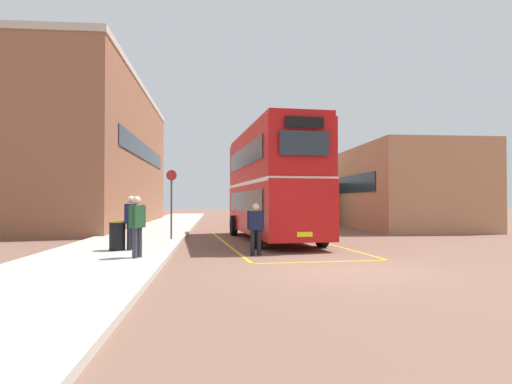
% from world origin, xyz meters
% --- Properties ---
extents(ground_plane, '(135.60, 135.60, 0.00)m').
position_xyz_m(ground_plane, '(0.00, 14.40, 0.00)').
color(ground_plane, brown).
extents(sidewalk_left, '(4.00, 57.60, 0.14)m').
position_xyz_m(sidewalk_left, '(-6.50, 16.80, 0.07)').
color(sidewalk_left, '#B2ADA3').
rests_on(sidewalk_left, ground).
extents(brick_building_left, '(6.23, 23.34, 9.70)m').
position_xyz_m(brick_building_left, '(-11.15, 21.24, 4.86)').
color(brick_building_left, brown).
rests_on(brick_building_left, ground).
extents(depot_building_right, '(6.34, 14.56, 5.05)m').
position_xyz_m(depot_building_right, '(8.63, 18.02, 2.53)').
color(depot_building_right, '#AD7A56').
rests_on(depot_building_right, ground).
extents(double_decker_bus, '(3.40, 10.03, 4.75)m').
position_xyz_m(double_decker_bus, '(-0.73, 8.29, 2.51)').
color(double_decker_bus, black).
rests_on(double_decker_bus, ground).
extents(single_deck_bus, '(2.78, 8.96, 3.02)m').
position_xyz_m(single_deck_bus, '(3.79, 24.07, 1.64)').
color(single_deck_bus, black).
rests_on(single_deck_bus, ground).
extents(pedestrian_boarding, '(0.55, 0.29, 1.64)m').
position_xyz_m(pedestrian_boarding, '(-1.89, 3.09, 0.94)').
color(pedestrian_boarding, black).
rests_on(pedestrian_boarding, ground).
extents(pedestrian_waiting_near, '(0.31, 0.57, 1.74)m').
position_xyz_m(pedestrian_waiting_near, '(-5.87, 3.74, 1.15)').
color(pedestrian_waiting_near, black).
rests_on(pedestrian_waiting_near, sidewalk_left).
extents(pedestrian_waiting_far, '(0.41, 0.53, 1.71)m').
position_xyz_m(pedestrian_waiting_far, '(-5.32, 1.73, 1.13)').
color(pedestrian_waiting_far, '#2D2D38').
rests_on(pedestrian_waiting_far, sidewalk_left).
extents(litter_bin, '(0.53, 0.53, 0.93)m').
position_xyz_m(litter_bin, '(-6.27, 3.70, 0.60)').
color(litter_bin, black).
rests_on(litter_bin, sidewalk_left).
extents(bus_stop_sign, '(0.44, 0.11, 2.86)m').
position_xyz_m(bus_stop_sign, '(-4.97, 7.89, 1.85)').
color(bus_stop_sign, '#4C4C51').
rests_on(bus_stop_sign, sidewalk_left).
extents(bay_marking_yellow, '(5.20, 12.22, 0.01)m').
position_xyz_m(bay_marking_yellow, '(-0.64, 6.43, 0.00)').
color(bay_marking_yellow, gold).
rests_on(bay_marking_yellow, ground).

